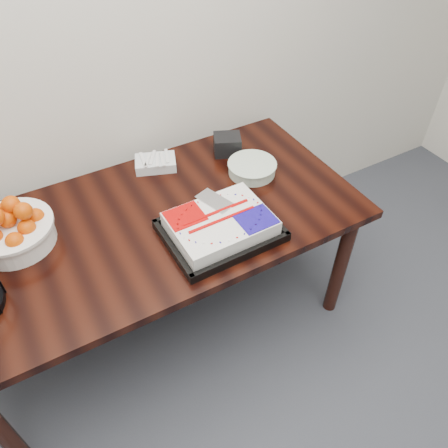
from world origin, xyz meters
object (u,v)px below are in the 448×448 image
table (155,233)px  napkin_box (227,144)px  plate_stack (252,168)px  tangerine_bowl (11,227)px  cake_tray (220,226)px

table → napkin_box: (0.52, 0.27, 0.13)m
napkin_box → plate_stack: bearing=-85.1°
table → tangerine_bowl: bearing=165.1°
table → cake_tray: size_ratio=3.91×
cake_tray → plate_stack: cake_tray is taller
napkin_box → tangerine_bowl: bearing=-172.9°
tangerine_bowl → napkin_box: (1.05, 0.13, -0.04)m
tangerine_bowl → plate_stack: (1.07, -0.07, -0.06)m
table → plate_stack: bearing=6.9°
cake_tray → napkin_box: 0.58m
cake_tray → tangerine_bowl: bearing=154.2°
table → tangerine_bowl: (-0.53, 0.14, 0.18)m
tangerine_bowl → plate_stack: size_ratio=1.41×
tangerine_bowl → plate_stack: bearing=-4.0°
table → tangerine_bowl: size_ratio=5.48×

